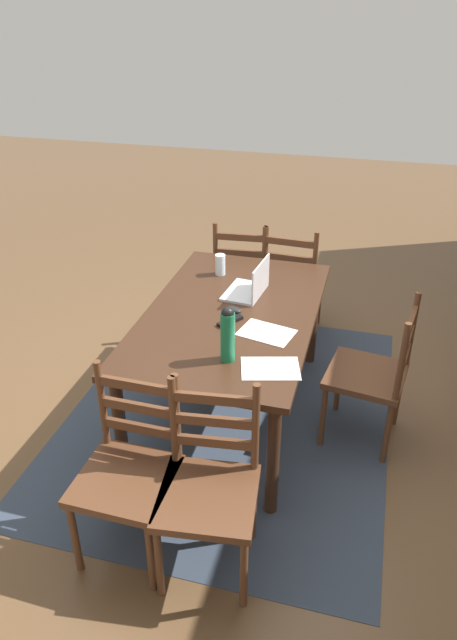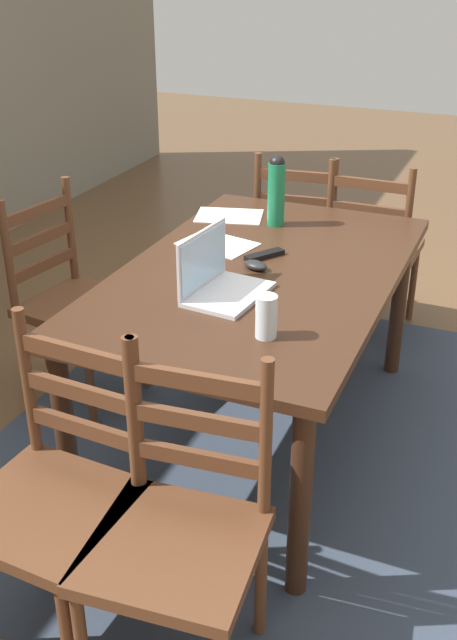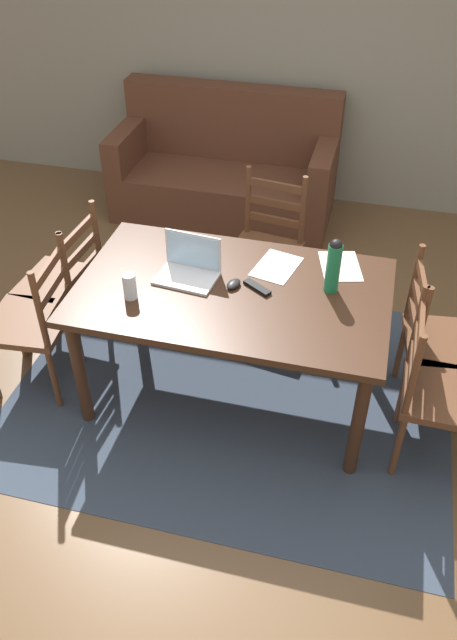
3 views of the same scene
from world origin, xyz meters
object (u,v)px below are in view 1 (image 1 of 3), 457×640
at_px(chair_left_near, 243,276).
at_px(chair_far_head, 373,375).
at_px(laptop, 251,286).
at_px(water_bottle, 228,333).
at_px(tv_remote, 230,321).
at_px(dining_table, 231,324).
at_px(chair_right_near, 129,472).
at_px(chair_right_far, 209,489).
at_px(drinking_glass, 220,265).
at_px(chair_left_far, 292,281).
at_px(computer_mouse, 234,310).

bearing_deg(chair_left_near, chair_far_head, 43.54).
xyz_separation_m(chair_left_near, laptop, (0.86, 0.26, 0.35)).
bearing_deg(water_bottle, tv_remote, -166.90).
height_order(dining_table, chair_right_near, chair_right_near).
height_order(dining_table, chair_right_far, chair_right_far).
relative_size(dining_table, water_bottle, 5.36).
bearing_deg(drinking_glass, chair_right_near, 0.24).
height_order(chair_right_near, drinking_glass, chair_right_near).
bearing_deg(chair_left_near, tv_remote, 10.25).
distance_m(chair_right_far, laptop, 1.42).
bearing_deg(laptop, water_bottle, 3.86).
distance_m(dining_table, chair_right_far, 1.15).
xyz_separation_m(chair_left_far, water_bottle, (1.62, -0.08, 0.46)).
distance_m(chair_right_far, drinking_glass, 1.70).
relative_size(chair_left_near, laptop, 2.79).
relative_size(laptop, drinking_glass, 2.41).
xyz_separation_m(chair_right_near, laptop, (-1.37, 0.26, 0.35)).
bearing_deg(drinking_glass, chair_left_near, 179.12).
bearing_deg(chair_left_far, laptop, -8.78).
bearing_deg(computer_mouse, water_bottle, 29.92).
bearing_deg(chair_far_head, dining_table, -90.40).
height_order(laptop, drinking_glass, laptop).
bearing_deg(water_bottle, dining_table, -166.99).
relative_size(chair_left_far, drinking_glass, 6.70).
distance_m(chair_right_near, computer_mouse, 1.18).
height_order(chair_right_far, chair_left_near, same).
relative_size(chair_right_far, drinking_glass, 6.70).
distance_m(chair_far_head, chair_right_far, 1.30).
xyz_separation_m(dining_table, chair_left_far, (-1.12, 0.20, -0.21)).
height_order(chair_left_near, drinking_glass, chair_left_near).
xyz_separation_m(chair_far_head, drinking_glass, (-0.50, -1.08, 0.37)).
bearing_deg(dining_table, chair_far_head, 89.60).
bearing_deg(computer_mouse, chair_left_near, -150.24).
distance_m(dining_table, chair_far_head, 0.89).
height_order(chair_far_head, chair_right_far, same).
distance_m(chair_right_near, chair_left_near, 2.23).
relative_size(chair_right_near, chair_right_far, 1.00).
bearing_deg(water_bottle, chair_right_near, -27.16).
relative_size(dining_table, chair_left_far, 1.74).
height_order(water_bottle, tv_remote, water_bottle).
bearing_deg(chair_far_head, laptop, -108.12).
xyz_separation_m(laptop, tv_remote, (0.38, -0.04, -0.05)).
distance_m(chair_right_far, tv_remote, 1.05).
relative_size(chair_far_head, water_bottle, 3.08).
distance_m(water_bottle, drinking_glass, 1.05).
relative_size(computer_mouse, tv_remote, 0.59).
bearing_deg(chair_left_far, dining_table, -10.03).
distance_m(chair_far_head, tv_remote, 0.90).
height_order(chair_right_far, computer_mouse, chair_right_far).
relative_size(chair_left_near, chair_left_far, 1.00).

